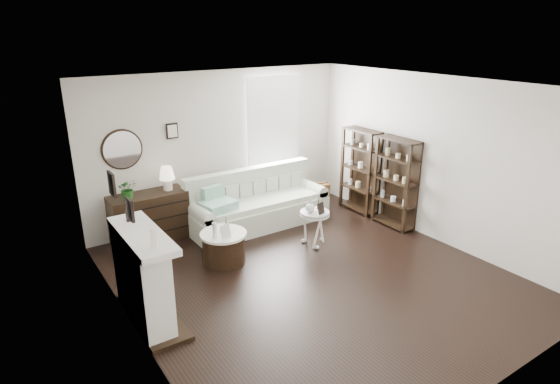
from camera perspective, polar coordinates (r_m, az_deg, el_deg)
room at (r=8.79m, az=-2.89°, el=7.69°), size 5.50×5.50×5.50m
fireplace at (r=5.90m, az=-16.30°, el=-10.32°), size 0.50×1.40×1.84m
shelf_unit_far at (r=9.04m, az=9.74°, el=2.58°), size 0.30×0.80×1.60m
shelf_unit_near at (r=8.45m, az=13.91°, el=1.06°), size 0.30×0.80×1.60m
sofa at (r=8.45m, az=-2.85°, el=-1.81°), size 2.54×0.88×0.99m
quilt at (r=7.88m, az=-7.57°, el=-1.61°), size 0.62×0.53×0.14m
suitcase at (r=9.32m, az=3.97°, el=-0.42°), size 0.70×0.35×0.45m
dresser at (r=8.05m, az=-15.64°, el=-3.00°), size 1.24×0.53×0.83m
table_lamp at (r=7.95m, az=-13.59°, el=1.62°), size 0.33×0.33×0.40m
potted_plant at (r=7.72m, az=-18.07°, el=0.38°), size 0.33×0.30×0.33m
drum_table at (r=7.16m, az=-6.86°, el=-6.71°), size 0.70×0.70×0.49m
pedestal_table at (r=7.58m, az=4.26°, el=-2.74°), size 0.48×0.48×0.58m
eiffel_drum at (r=7.09m, az=-6.59°, el=-3.96°), size 0.12×0.12×0.20m
bottle_drum at (r=6.87m, az=-7.98°, el=-4.40°), size 0.07×0.07×0.29m
card_frame_drum at (r=6.86m, az=-6.66°, el=-4.77°), size 0.17×0.09×0.21m
eiffel_ped at (r=7.60m, az=4.70°, el=-1.48°), size 0.13×0.13×0.20m
flask_ped at (r=7.48m, az=3.69°, el=-1.48°), size 0.15×0.15×0.28m
card_frame_ped at (r=7.45m, az=5.01°, el=-1.98°), size 0.15×0.09×0.19m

